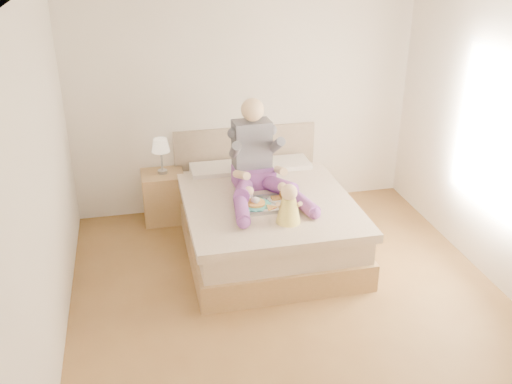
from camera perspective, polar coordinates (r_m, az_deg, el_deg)
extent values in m
cube|color=brown|center=(5.39, 3.49, -10.73)|extent=(4.00, 4.20, 0.01)
cube|color=white|center=(6.66, -1.18, 9.41)|extent=(4.00, 0.02, 2.70)
cube|color=white|center=(3.04, 15.28, -12.46)|extent=(4.00, 0.02, 2.70)
cube|color=white|center=(4.62, -20.66, 0.39)|extent=(0.02, 4.20, 2.70)
cube|color=white|center=(5.61, 23.99, 4.12)|extent=(0.02, 4.20, 2.70)
cube|color=white|center=(5.73, 22.84, 5.30)|extent=(0.02, 1.30, 1.60)
cube|color=beige|center=(5.73, 22.80, 5.30)|extent=(0.01, 1.18, 1.48)
cube|color=olive|center=(6.14, 0.95, -4.26)|extent=(1.68, 2.13, 0.28)
cube|color=beige|center=(6.02, 0.96, -2.10)|extent=(1.60, 2.05, 0.24)
cube|color=beige|center=(5.82, 1.32, -1.32)|extent=(1.70, 1.80, 0.09)
cube|color=white|center=(6.54, -3.80, 1.97)|extent=(0.62, 0.40, 0.14)
cube|color=white|center=(6.68, 2.66, 2.54)|extent=(0.62, 0.40, 0.14)
cube|color=#86735C|center=(6.93, -1.11, 2.61)|extent=(1.70, 0.08, 1.00)
cube|color=olive|center=(6.71, -9.19, -0.45)|extent=(0.48, 0.43, 0.59)
cylinder|color=#ACAFB3|center=(6.59, -9.33, 2.02)|extent=(0.11, 0.11, 0.04)
cylinder|color=#ACAFB3|center=(6.54, -9.41, 3.10)|extent=(0.02, 0.02, 0.23)
cone|color=#FBE6C4|center=(6.47, -9.53, 4.64)|extent=(0.20, 0.20, 0.15)
cube|color=#723789|center=(6.12, -0.25, 1.58)|extent=(0.43, 0.35, 0.20)
cube|color=#3F3E47|center=(6.05, -0.42, 4.75)|extent=(0.41, 0.26, 0.52)
sphere|color=beige|center=(5.90, -0.35, 8.23)|extent=(0.24, 0.24, 0.24)
cylinder|color=#723789|center=(5.85, -1.21, 0.30)|extent=(0.32, 0.59, 0.24)
cylinder|color=#723789|center=(5.47, -1.44, -1.77)|extent=(0.19, 0.51, 0.14)
sphere|color=#723789|center=(5.26, -1.25, -3.07)|extent=(0.12, 0.12, 0.12)
cylinder|color=#3F3E47|center=(5.86, -2.09, 4.25)|extent=(0.11, 0.33, 0.27)
cylinder|color=beige|center=(5.75, -1.46, 1.71)|extent=(0.13, 0.35, 0.18)
sphere|color=beige|center=(5.65, -0.72, 0.10)|extent=(0.10, 0.10, 0.10)
cylinder|color=#723789|center=(5.94, 2.05, 0.69)|extent=(0.37, 0.58, 0.24)
cylinder|color=#723789|center=(5.64, 4.59, -1.00)|extent=(0.25, 0.52, 0.14)
sphere|color=#723789|center=(5.46, 5.88, -2.12)|extent=(0.12, 0.12, 0.12)
cylinder|color=#3F3E47|center=(5.97, 1.99, 4.65)|extent=(0.15, 0.34, 0.27)
cylinder|color=beige|center=(5.85, 2.48, 2.15)|extent=(0.10, 0.34, 0.18)
sphere|color=beige|center=(5.75, 2.65, 0.50)|extent=(0.10, 0.10, 0.10)
cube|color=#ACAFB3|center=(5.69, 0.97, -1.35)|extent=(0.51, 0.40, 0.01)
cylinder|color=#3CAFA5|center=(5.67, -0.06, -1.28)|extent=(0.29, 0.29, 0.02)
cylinder|color=gold|center=(5.67, -0.06, -1.11)|extent=(0.19, 0.19, 0.02)
cylinder|color=white|center=(5.76, -0.96, -0.39)|extent=(0.09, 0.09, 0.10)
torus|color=white|center=(5.77, -0.45, -0.32)|extent=(0.02, 0.07, 0.07)
cylinder|color=#875E42|center=(5.74, -0.96, 0.03)|extent=(0.08, 0.08, 0.01)
cylinder|color=white|center=(5.79, 2.00, -0.75)|extent=(0.16, 0.16, 0.01)
cube|color=gold|center=(5.78, 2.01, -0.60)|extent=(0.09, 0.08, 0.02)
cylinder|color=white|center=(5.60, 1.48, -1.71)|extent=(0.16, 0.16, 0.01)
ellipsoid|color=red|center=(5.59, 1.73, -1.60)|extent=(0.04, 0.03, 0.01)
cylinder|color=white|center=(5.77, 2.73, -0.22)|extent=(0.08, 0.08, 0.13)
cylinder|color=#C96E21|center=(5.77, 2.73, -0.24)|extent=(0.07, 0.07, 0.12)
cylinder|color=white|center=(5.63, 2.92, -1.41)|extent=(0.08, 0.08, 0.04)
cylinder|color=#421A09|center=(5.63, 2.92, -1.42)|extent=(0.06, 0.06, 0.03)
cone|color=#FCE44F|center=(5.35, 3.28, -1.81)|extent=(0.23, 0.23, 0.25)
sphere|color=beige|center=(5.27, 3.33, -0.03)|extent=(0.15, 0.15, 0.15)
cylinder|color=beige|center=(5.49, 2.71, -2.03)|extent=(0.11, 0.18, 0.06)
sphere|color=beige|center=(5.56, 2.60, -1.62)|extent=(0.05, 0.05, 0.05)
cylinder|color=beige|center=(5.33, 2.30, -1.31)|extent=(0.09, 0.13, 0.11)
cylinder|color=beige|center=(5.49, 3.62, -2.02)|extent=(0.06, 0.18, 0.06)
sphere|color=beige|center=(5.57, 3.59, -1.61)|extent=(0.05, 0.05, 0.05)
cylinder|color=beige|center=(5.34, 4.27, -1.28)|extent=(0.05, 0.13, 0.11)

